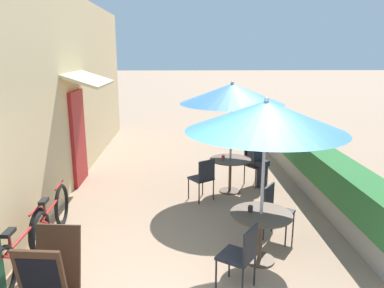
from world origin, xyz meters
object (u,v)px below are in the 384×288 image
Objects in this scene: patio_umbrella_near at (266,116)px; cafe_chair_near_right at (242,253)px; cafe_chair_near_left at (275,207)px; menu_board at (51,276)px; patio_table_near at (261,225)px; cafe_chair_mid_left at (203,176)px; seated_patron_mid_right at (258,155)px; patio_table_mid at (230,167)px; bicycle_leaning at (23,250)px; coffee_cup_near at (250,209)px; cafe_chair_mid_right at (254,162)px; coffee_cup_mid at (223,157)px; bicycle_second at (52,218)px; patio_umbrella_mid at (232,94)px.

cafe_chair_near_right is (-0.38, -0.68, -1.58)m from patio_umbrella_near.
menu_board is (-2.95, -1.72, -0.04)m from cafe_chair_near_left.
patio_table_near is 2.35m from cafe_chair_mid_left.
seated_patron_mid_right is at bearing 79.25° from patio_table_near.
menu_board is (-2.51, -3.79, -0.08)m from patio_table_mid.
bicycle_leaning is at bearing 134.65° from menu_board.
coffee_cup_near is 3.27m from cafe_chair_mid_right.
cafe_chair_near_left reaches higher than coffee_cup_mid.
bicycle_leaning is at bearing -175.59° from patio_umbrella_near.
cafe_chair_near_right is (-0.38, -0.68, -0.04)m from patio_table_near.
patio_umbrella_near reaches higher than bicycle_second.
cafe_chair_mid_left is at bearing -112.02° from cafe_chair_near_left.
coffee_cup_near is 3.09m from bicycle_second.
bicycle_second is at bearing 167.51° from patio_table_near.
cafe_chair_near_right is at bearing -118.10° from cafe_chair_mid_left.
patio_umbrella_near is 2.70× the size of cafe_chair_near_right.
seated_patron_mid_right is (0.66, 0.40, 0.13)m from patio_table_mid.
seated_patron_mid_right reaches higher than cafe_chair_mid_right.
menu_board is (0.64, -0.79, 0.11)m from bicycle_leaning.
coffee_cup_mid is (-0.22, 2.71, 0.22)m from patio_table_near.
cafe_chair_mid_left reaches higher than coffee_cup_near.
bicycle_second is (-3.52, 0.01, -0.14)m from cafe_chair_near_left.
cafe_chair_near_right is at bearing 41.98° from seated_patron_mid_right.
patio_umbrella_mid is (-0.44, 2.07, 1.58)m from cafe_chair_near_left.
patio_table_near is 0.70× the size of seated_patron_mid_right.
bicycle_leaning is (-3.59, -0.93, -0.15)m from cafe_chair_near_left.
cafe_chair_near_right is 1.00× the size of cafe_chair_mid_left.
coffee_cup_near is 3.00m from patio_umbrella_mid.
cafe_chair_near_right is 0.48× the size of bicycle_leaning.
patio_table_mid is 9.67× the size of coffee_cup_mid.
menu_board is at bearing -158.09° from patio_umbrella_near.
patio_umbrella_near reaches higher than bicycle_leaning.
patio_umbrella_mid is at bearing -90.00° from patio_table_mid.
seated_patron_mid_right reaches higher than menu_board.
cafe_chair_near_right is 3.96m from seated_patron_mid_right.
patio_table_near is at bearing 27.43° from menu_board.
coffee_cup_near is at bearing 7.20° from bicycle_leaning.
coffee_cup_near is at bearing 44.21° from cafe_chair_mid_right.
patio_table_mid is at bearing 61.97° from menu_board.
cafe_chair_mid_right is 0.96m from coffee_cup_mid.
coffee_cup_near is 2.70m from patio_table_mid.
patio_umbrella_mid is 1.76m from cafe_chair_mid_right.
bicycle_leaning is at bearing -97.00° from bicycle_second.
menu_board is (-2.20, -0.35, -0.04)m from cafe_chair_near_right.
patio_table_near is 0.78m from cafe_chair_near_right.
cafe_chair_near_left is at bearing 15.97° from bicycle_leaning.
cafe_chair_near_right is 2.95m from cafe_chair_mid_left.
coffee_cup_near is 0.07× the size of seated_patron_mid_right.
cafe_chair_near_left and cafe_chair_mid_left have the same top height.
bicycle_second is (-2.77, 1.38, -0.14)m from cafe_chair_near_right.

